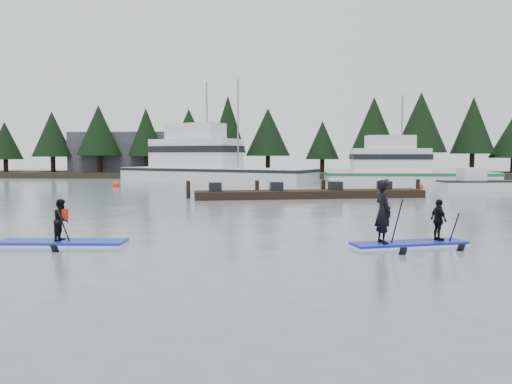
# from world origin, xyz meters

# --- Properties ---
(ground) EXTENTS (160.00, 160.00, 0.00)m
(ground) POSITION_xyz_m (0.00, 0.00, 0.00)
(ground) COLOR slate
(ground) RESTS_ON ground
(far_shore) EXTENTS (70.00, 8.00, 0.60)m
(far_shore) POSITION_xyz_m (0.00, 42.00, 0.30)
(far_shore) COLOR #2D281E
(far_shore) RESTS_ON ground
(treeline) EXTENTS (60.00, 4.00, 8.00)m
(treeline) POSITION_xyz_m (0.00, 42.00, 0.00)
(treeline) COLOR black
(treeline) RESTS_ON ground
(waterfront_building) EXTENTS (18.00, 6.00, 5.00)m
(waterfront_building) POSITION_xyz_m (-14.00, 44.00, 2.50)
(waterfront_building) COLOR #4C4C51
(waterfront_building) RESTS_ON ground
(fishing_boat_large) EXTENTS (18.32, 11.95, 10.06)m
(fishing_boat_large) POSITION_xyz_m (-5.67, 31.81, 0.77)
(fishing_boat_large) COLOR white
(fishing_boat_large) RESTS_ON ground
(fishing_boat_medium) EXTENTS (13.60, 3.99, 8.20)m
(fishing_boat_medium) POSITION_xyz_m (10.86, 28.97, 0.57)
(fishing_boat_medium) COLOR white
(fishing_boat_medium) RESTS_ON ground
(skiff) EXTENTS (6.19, 2.55, 0.70)m
(skiff) POSITION_xyz_m (14.84, 22.68, 0.35)
(skiff) COLOR white
(skiff) RESTS_ON ground
(floating_dock) EXTENTS (13.40, 4.45, 0.44)m
(floating_dock) POSITION_xyz_m (2.54, 16.20, 0.22)
(floating_dock) COLOR black
(floating_dock) RESTS_ON ground
(buoy_b) EXTENTS (0.52, 0.52, 0.52)m
(buoy_b) POSITION_xyz_m (0.44, 21.16, 0.00)
(buoy_b) COLOR #FF350C
(buoy_b) RESTS_ON ground
(buoy_c) EXTENTS (0.50, 0.50, 0.50)m
(buoy_c) POSITION_xyz_m (10.96, 24.48, 0.00)
(buoy_c) COLOR #FF350C
(buoy_c) RESTS_ON ground
(buoy_a) EXTENTS (0.57, 0.57, 0.57)m
(buoy_a) POSITION_xyz_m (-12.10, 25.31, 0.00)
(buoy_a) COLOR #FF350C
(buoy_a) RESTS_ON ground
(paddleboard_solo) EXTENTS (3.51, 1.13, 1.77)m
(paddleboard_solo) POSITION_xyz_m (-5.07, 0.65, 0.35)
(paddleboard_solo) COLOR #152DC4
(paddleboard_solo) RESTS_ON ground
(paddleboard_duo) EXTENTS (3.33, 1.69, 2.34)m
(paddleboard_duo) POSITION_xyz_m (4.36, 1.05, 0.63)
(paddleboard_duo) COLOR #141FBC
(paddleboard_duo) RESTS_ON ground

